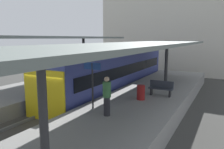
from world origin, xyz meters
name	(u,v)px	position (x,y,z in m)	size (l,w,h in m)	color
ground_plane	(60,118)	(0.00, 0.00, 0.00)	(80.00, 80.00, 0.00)	#383835
platform_left	(13,100)	(-3.80, 0.00, 0.50)	(4.40, 28.00, 1.00)	gray
platform_right	(123,121)	(3.80, 0.00, 0.50)	(4.40, 28.00, 1.00)	gray
track_ballast	(60,116)	(0.00, 0.00, 0.10)	(3.20, 28.00, 0.20)	#423F3D
rail_near_side	(50,111)	(-0.72, 0.00, 0.27)	(0.08, 28.00, 0.14)	slate
rail_far_side	(71,115)	(0.72, 0.00, 0.27)	(0.08, 28.00, 0.14)	slate
commuter_train	(114,71)	(0.00, 6.46, 1.73)	(2.78, 15.22, 3.10)	#38428C
canopy_left	(27,38)	(-3.80, 1.40, 4.34)	(4.18, 21.00, 3.46)	#333335
canopy_right	(135,45)	(3.80, 1.40, 3.97)	(4.18, 21.00, 3.08)	#333335
platform_bench	(161,88)	(4.59, 3.55, 1.46)	(1.40, 0.41, 0.86)	black
platform_sign	(92,75)	(2.40, -0.38, 2.62)	(0.90, 0.08, 2.21)	#262628
litter_bin	(141,92)	(3.87, 2.17, 1.40)	(0.44, 0.44, 0.80)	maroon
passenger_near_bench	(107,96)	(3.47, -0.91, 1.89)	(0.36, 0.36, 1.72)	#232328
station_building_backdrop	(177,29)	(1.84, 20.00, 5.50)	(18.00, 6.00, 11.00)	beige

